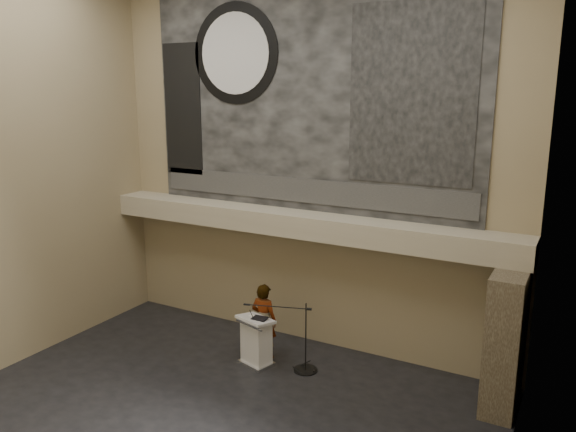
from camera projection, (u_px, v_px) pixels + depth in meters
The scene contains 19 objects.
floor at pixel (203, 421), 10.22m from camera, with size 10.00×10.00×0.00m, color black.
wall_back at pixel (305, 164), 12.69m from camera, with size 10.00×0.02×8.50m, color #8A7957.
wall_left at pixel (3, 171), 11.63m from camera, with size 0.02×8.00×8.50m, color #8A7957.
wall_right at pixel (517, 227), 6.92m from camera, with size 0.02×8.00×8.50m, color #8A7957.
soffit at pixel (297, 223), 12.63m from camera, with size 10.00×0.80×0.50m, color #9E947A.
sprinkler_left at pixel (237, 228), 13.41m from camera, with size 0.04×0.04×0.06m, color #B2893D.
sprinkler_right at pixel (375, 247), 11.76m from camera, with size 0.04×0.04×0.06m, color #B2893D.
banner at pixel (305, 99), 12.34m from camera, with size 8.00×0.05×5.00m, color black.
banner_text_strip at pixel (303, 191), 12.76m from camera, with size 7.76×0.02×0.55m, color #2F2F2F.
banner_clock_rim at pixel (235, 54), 12.93m from camera, with size 2.30×2.30×0.02m, color black.
banner_clock_face at pixel (235, 54), 12.91m from camera, with size 1.84×1.84×0.02m, color silver.
banner_building_print at pixel (411, 95), 11.15m from camera, with size 2.60×0.02×3.60m, color black.
banner_brick_print at pixel (183, 110), 13.97m from camera, with size 1.10×0.02×3.20m, color black.
stone_pier at pixel (506, 340), 10.42m from camera, with size 0.60×1.40×2.70m, color #3F3527.
lectern at pixel (256, 341), 12.19m from camera, with size 0.88×0.73×1.14m.
binder at pixel (260, 319), 11.98m from camera, with size 0.31×0.25×0.04m, color black.
papers at pixel (251, 317), 12.10m from camera, with size 0.19×0.27×0.01m, color silver.
speaker_person at pixel (264, 321), 12.50m from camera, with size 0.63×0.41×1.72m, color silver.
mic_stand at pixel (303, 360), 12.02m from camera, with size 1.55×0.69×1.54m.
Camera 1 is at (5.76, -7.25, 5.92)m, focal length 35.00 mm.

